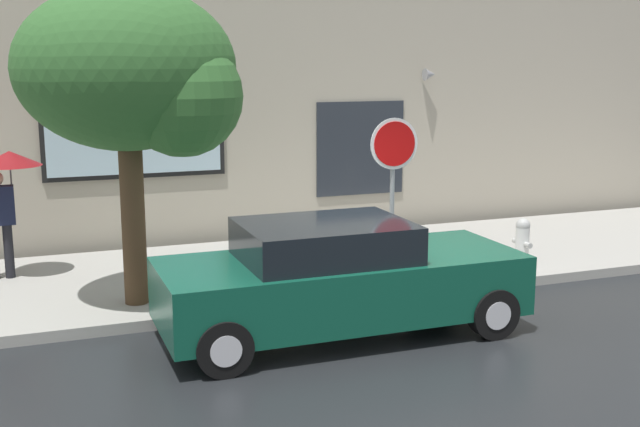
{
  "coord_description": "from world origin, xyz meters",
  "views": [
    {
      "loc": [
        -3.94,
        -8.76,
        3.4
      ],
      "look_at": [
        0.05,
        1.8,
        1.2
      ],
      "focal_mm": 44.68,
      "sensor_mm": 36.0,
      "label": 1
    }
  ],
  "objects_px": {
    "fire_hydrant": "(522,242)",
    "stop_sign": "(393,166)",
    "street_tree": "(138,76)",
    "parked_car": "(338,279)",
    "pedestrian_with_umbrella": "(5,180)"
  },
  "relations": [
    {
      "from": "fire_hydrant",
      "to": "pedestrian_with_umbrella",
      "type": "height_order",
      "value": "pedestrian_with_umbrella"
    },
    {
      "from": "parked_car",
      "to": "stop_sign",
      "type": "bearing_deg",
      "value": 47.73
    },
    {
      "from": "fire_hydrant",
      "to": "street_tree",
      "type": "height_order",
      "value": "street_tree"
    },
    {
      "from": "fire_hydrant",
      "to": "stop_sign",
      "type": "height_order",
      "value": "stop_sign"
    },
    {
      "from": "parked_car",
      "to": "street_tree",
      "type": "distance_m",
      "value": 3.66
    },
    {
      "from": "fire_hydrant",
      "to": "street_tree",
      "type": "xyz_separation_m",
      "value": [
        -5.94,
        0.04,
        2.67
      ]
    },
    {
      "from": "fire_hydrant",
      "to": "stop_sign",
      "type": "distance_m",
      "value": 2.63
    },
    {
      "from": "parked_car",
      "to": "street_tree",
      "type": "bearing_deg",
      "value": 141.33
    },
    {
      "from": "parked_car",
      "to": "pedestrian_with_umbrella",
      "type": "relative_size",
      "value": 2.35
    },
    {
      "from": "pedestrian_with_umbrella",
      "to": "street_tree",
      "type": "bearing_deg",
      "value": -49.86
    },
    {
      "from": "pedestrian_with_umbrella",
      "to": "fire_hydrant",
      "type": "bearing_deg",
      "value": -15.14
    },
    {
      "from": "fire_hydrant",
      "to": "pedestrian_with_umbrella",
      "type": "relative_size",
      "value": 0.39
    },
    {
      "from": "fire_hydrant",
      "to": "parked_car",
      "type": "bearing_deg",
      "value": -156.8
    },
    {
      "from": "pedestrian_with_umbrella",
      "to": "stop_sign",
      "type": "distance_m",
      "value": 5.74
    },
    {
      "from": "parked_car",
      "to": "street_tree",
      "type": "height_order",
      "value": "street_tree"
    }
  ]
}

